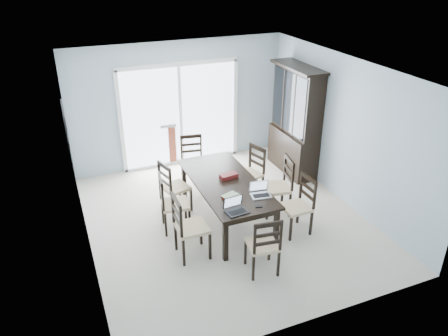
{
  "coord_description": "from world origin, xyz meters",
  "views": [
    {
      "loc": [
        -2.42,
        -5.83,
        4.17
      ],
      "look_at": [
        -0.03,
        0.0,
        1.0
      ],
      "focal_mm": 35.0,
      "sensor_mm": 36.0,
      "label": 1
    }
  ],
  "objects_px": {
    "china_hutch": "(295,122)",
    "chair_right_near": "(301,199)",
    "chair_right_far": "(252,167)",
    "chair_end_near": "(265,241)",
    "cell_phone": "(259,207)",
    "game_box": "(229,176)",
    "chair_left_near": "(185,221)",
    "chair_left_mid": "(169,198)",
    "laptop_silver": "(261,193)",
    "dining_table": "(226,185)",
    "laptop_dark": "(237,209)",
    "hot_tub": "(133,135)",
    "chair_end_far": "(192,155)",
    "chair_left_far": "(171,182)",
    "chair_right_mid": "(282,180)"
  },
  "relations": [
    {
      "from": "china_hutch",
      "to": "chair_right_near",
      "type": "distance_m",
      "value": 2.29
    },
    {
      "from": "chair_right_far",
      "to": "chair_end_near",
      "type": "relative_size",
      "value": 1.03
    },
    {
      "from": "cell_phone",
      "to": "game_box",
      "type": "height_order",
      "value": "game_box"
    },
    {
      "from": "chair_left_near",
      "to": "chair_left_mid",
      "type": "bearing_deg",
      "value": -178.0
    },
    {
      "from": "laptop_silver",
      "to": "dining_table",
      "type": "bearing_deg",
      "value": 124.96
    },
    {
      "from": "laptop_dark",
      "to": "hot_tub",
      "type": "bearing_deg",
      "value": 92.83
    },
    {
      "from": "chair_right_near",
      "to": "cell_phone",
      "type": "distance_m",
      "value": 0.89
    },
    {
      "from": "game_box",
      "to": "hot_tub",
      "type": "relative_size",
      "value": 0.15
    },
    {
      "from": "dining_table",
      "to": "cell_phone",
      "type": "relative_size",
      "value": 21.02
    },
    {
      "from": "chair_end_far",
      "to": "cell_phone",
      "type": "distance_m",
      "value": 2.44
    },
    {
      "from": "chair_left_far",
      "to": "chair_end_far",
      "type": "xyz_separation_m",
      "value": [
        0.69,
        0.89,
        0.01
      ]
    },
    {
      "from": "chair_end_near",
      "to": "laptop_dark",
      "type": "height_order",
      "value": "chair_end_near"
    },
    {
      "from": "chair_right_far",
      "to": "china_hutch",
      "type": "bearing_deg",
      "value": -79.15
    },
    {
      "from": "laptop_dark",
      "to": "chair_right_near",
      "type": "bearing_deg",
      "value": 3.33
    },
    {
      "from": "chair_right_far",
      "to": "hot_tub",
      "type": "xyz_separation_m",
      "value": [
        -1.65,
        2.71,
        -0.14
      ]
    },
    {
      "from": "chair_end_far",
      "to": "laptop_dark",
      "type": "xyz_separation_m",
      "value": [
        -0.12,
        -2.44,
        0.2
      ]
    },
    {
      "from": "chair_right_far",
      "to": "laptop_silver",
      "type": "bearing_deg",
      "value": 143.33
    },
    {
      "from": "chair_left_far",
      "to": "game_box",
      "type": "bearing_deg",
      "value": 44.52
    },
    {
      "from": "chair_left_far",
      "to": "chair_right_near",
      "type": "bearing_deg",
      "value": 38.26
    },
    {
      "from": "chair_end_far",
      "to": "laptop_dark",
      "type": "height_order",
      "value": "chair_end_far"
    },
    {
      "from": "chair_left_far",
      "to": "chair_right_far",
      "type": "height_order",
      "value": "chair_right_far"
    },
    {
      "from": "chair_left_mid",
      "to": "cell_phone",
      "type": "xyz_separation_m",
      "value": [
        1.1,
        -1.02,
        0.15
      ]
    },
    {
      "from": "dining_table",
      "to": "laptop_dark",
      "type": "distance_m",
      "value": 0.97
    },
    {
      "from": "china_hutch",
      "to": "cell_phone",
      "type": "bearing_deg",
      "value": -130.81
    },
    {
      "from": "chair_left_mid",
      "to": "chair_right_mid",
      "type": "relative_size",
      "value": 0.96
    },
    {
      "from": "chair_left_near",
      "to": "chair_right_far",
      "type": "xyz_separation_m",
      "value": [
        1.71,
        1.3,
        -0.04
      ]
    },
    {
      "from": "chair_left_far",
      "to": "cell_phone",
      "type": "bearing_deg",
      "value": 16.57
    },
    {
      "from": "chair_left_far",
      "to": "hot_tub",
      "type": "relative_size",
      "value": 0.57
    },
    {
      "from": "china_hutch",
      "to": "game_box",
      "type": "height_order",
      "value": "china_hutch"
    },
    {
      "from": "china_hutch",
      "to": "cell_phone",
      "type": "xyz_separation_m",
      "value": [
        -1.88,
        -2.17,
        -0.32
      ]
    },
    {
      "from": "dining_table",
      "to": "game_box",
      "type": "xyz_separation_m",
      "value": [
        0.09,
        0.09,
        0.11
      ]
    },
    {
      "from": "chair_end_near",
      "to": "hot_tub",
      "type": "relative_size",
      "value": 0.56
    },
    {
      "from": "chair_right_near",
      "to": "chair_right_mid",
      "type": "bearing_deg",
      "value": -1.62
    },
    {
      "from": "chair_right_far",
      "to": "dining_table",
      "type": "bearing_deg",
      "value": 111.43
    },
    {
      "from": "cell_phone",
      "to": "game_box",
      "type": "bearing_deg",
      "value": 107.9
    },
    {
      "from": "chair_left_mid",
      "to": "chair_right_mid",
      "type": "xyz_separation_m",
      "value": [
        1.95,
        -0.2,
        0.03
      ]
    },
    {
      "from": "chair_right_far",
      "to": "game_box",
      "type": "distance_m",
      "value": 0.88
    },
    {
      "from": "china_hutch",
      "to": "chair_left_far",
      "type": "relative_size",
      "value": 1.99
    },
    {
      "from": "chair_left_near",
      "to": "cell_phone",
      "type": "bearing_deg",
      "value": 78.1
    },
    {
      "from": "laptop_silver",
      "to": "chair_left_mid",
      "type": "bearing_deg",
      "value": 158.4
    },
    {
      "from": "chair_right_near",
      "to": "hot_tub",
      "type": "relative_size",
      "value": 0.58
    },
    {
      "from": "hot_tub",
      "to": "chair_right_far",
      "type": "bearing_deg",
      "value": -58.71
    },
    {
      "from": "chair_end_near",
      "to": "chair_right_mid",
      "type": "bearing_deg",
      "value": 60.97
    },
    {
      "from": "chair_end_far",
      "to": "chair_right_near",
      "type": "bearing_deg",
      "value": 125.83
    },
    {
      "from": "chair_right_far",
      "to": "laptop_silver",
      "type": "height_order",
      "value": "chair_right_far"
    },
    {
      "from": "chair_left_mid",
      "to": "chair_end_far",
      "type": "bearing_deg",
      "value": 156.38
    },
    {
      "from": "cell_phone",
      "to": "game_box",
      "type": "xyz_separation_m",
      "value": [
        -0.06,
        1.02,
        0.03
      ]
    },
    {
      "from": "chair_right_far",
      "to": "cell_phone",
      "type": "bearing_deg",
      "value": 141.05
    },
    {
      "from": "chair_left_near",
      "to": "chair_left_far",
      "type": "relative_size",
      "value": 1.08
    },
    {
      "from": "chair_left_mid",
      "to": "chair_right_mid",
      "type": "height_order",
      "value": "chair_right_mid"
    }
  ]
}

